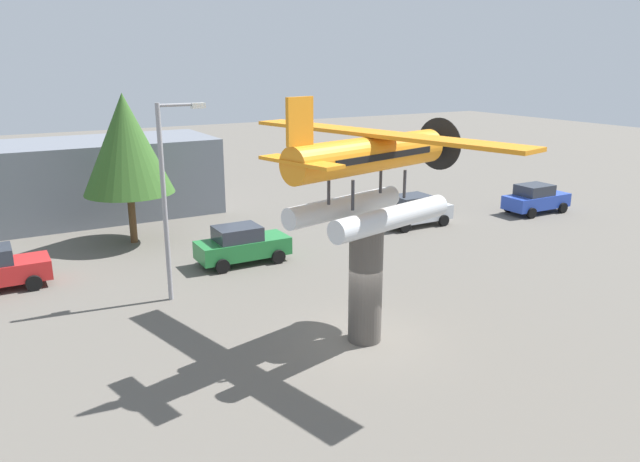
# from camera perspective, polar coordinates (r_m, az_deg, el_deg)

# --- Properties ---
(ground_plane) EXTENTS (140.00, 140.00, 0.00)m
(ground_plane) POSITION_cam_1_polar(r_m,az_deg,el_deg) (20.50, 4.20, -10.17)
(ground_plane) COLOR #605B54
(display_pedestal) EXTENTS (1.10, 1.10, 4.03)m
(display_pedestal) POSITION_cam_1_polar(r_m,az_deg,el_deg) (19.70, 4.32, -4.89)
(display_pedestal) COLOR #4C4742
(display_pedestal) RESTS_ON ground
(floatplane_monument) EXTENTS (7.18, 10.35, 4.00)m
(floatplane_monument) POSITION_cam_1_polar(r_m,az_deg,el_deg) (18.82, 4.82, 5.77)
(floatplane_monument) COLOR silver
(floatplane_monument) RESTS_ON display_pedestal
(car_mid_green) EXTENTS (4.20, 2.02, 1.76)m
(car_mid_green) POSITION_cam_1_polar(r_m,az_deg,el_deg) (27.75, -7.41, -1.27)
(car_mid_green) COLOR #237A38
(car_mid_green) RESTS_ON ground
(car_far_silver) EXTENTS (4.20, 2.02, 1.76)m
(car_far_silver) POSITION_cam_1_polar(r_m,az_deg,el_deg) (34.21, 8.87, 1.93)
(car_far_silver) COLOR silver
(car_far_silver) RESTS_ON ground
(car_distant_blue) EXTENTS (4.20, 2.02, 1.76)m
(car_distant_blue) POSITION_cam_1_polar(r_m,az_deg,el_deg) (39.02, 19.70, 2.90)
(car_distant_blue) COLOR #2847B7
(car_distant_blue) RESTS_ON ground
(streetlight_primary) EXTENTS (1.84, 0.28, 7.52)m
(streetlight_primary) POSITION_cam_1_polar(r_m,az_deg,el_deg) (23.17, -14.09, 3.93)
(streetlight_primary) COLOR gray
(streetlight_primary) RESTS_ON ground
(storefront_building) EXTENTS (14.16, 6.47, 4.48)m
(storefront_building) POSITION_cam_1_polar(r_m,az_deg,el_deg) (38.27, -20.75, 4.65)
(storefront_building) COLOR slate
(storefront_building) RESTS_ON ground
(tree_east) EXTENTS (4.42, 4.42, 7.49)m
(tree_east) POSITION_cam_1_polar(r_m,az_deg,el_deg) (31.34, -17.85, 7.81)
(tree_east) COLOR brown
(tree_east) RESTS_ON ground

